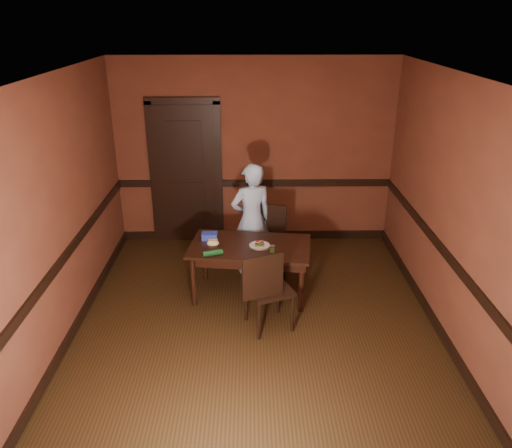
{
  "coord_description": "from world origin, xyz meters",
  "views": [
    {
      "loc": [
        -0.06,
        -4.77,
        3.24
      ],
      "look_at": [
        0.0,
        0.35,
        1.05
      ],
      "focal_mm": 35.0,
      "sensor_mm": 36.0,
      "label": 1
    }
  ],
  "objects_px": {
    "person": "(251,219)",
    "food_tub": "(209,236)",
    "chair_near": "(269,288)",
    "dining_table": "(250,270)",
    "sauce_jar": "(272,249)",
    "sandwich_plate": "(260,245)",
    "chair_far": "(275,243)",
    "cheese_saucer": "(213,242)"
  },
  "relations": [
    {
      "from": "food_tub",
      "to": "person",
      "type": "bearing_deg",
      "value": 38.77
    },
    {
      "from": "chair_far",
      "to": "chair_near",
      "type": "bearing_deg",
      "value": -78.91
    },
    {
      "from": "food_tub",
      "to": "sandwich_plate",
      "type": "bearing_deg",
      "value": -19.43
    },
    {
      "from": "sandwich_plate",
      "to": "chair_far",
      "type": "bearing_deg",
      "value": 68.36
    },
    {
      "from": "person",
      "to": "food_tub",
      "type": "relative_size",
      "value": 7.67
    },
    {
      "from": "dining_table",
      "to": "sandwich_plate",
      "type": "distance_m",
      "value": 0.37
    },
    {
      "from": "sauce_jar",
      "to": "cheese_saucer",
      "type": "bearing_deg",
      "value": 161.48
    },
    {
      "from": "dining_table",
      "to": "sauce_jar",
      "type": "distance_m",
      "value": 0.49
    },
    {
      "from": "dining_table",
      "to": "food_tub",
      "type": "distance_m",
      "value": 0.65
    },
    {
      "from": "chair_far",
      "to": "chair_near",
      "type": "xyz_separation_m",
      "value": [
        -0.12,
        -1.18,
        0.02
      ]
    },
    {
      "from": "chair_near",
      "to": "person",
      "type": "xyz_separation_m",
      "value": [
        -0.18,
        1.28,
        0.27
      ]
    },
    {
      "from": "sauce_jar",
      "to": "food_tub",
      "type": "bearing_deg",
      "value": 154.61
    },
    {
      "from": "dining_table",
      "to": "chair_far",
      "type": "relative_size",
      "value": 1.55
    },
    {
      "from": "dining_table",
      "to": "cheese_saucer",
      "type": "height_order",
      "value": "cheese_saucer"
    },
    {
      "from": "dining_table",
      "to": "sauce_jar",
      "type": "relative_size",
      "value": 18.62
    },
    {
      "from": "chair_near",
      "to": "food_tub",
      "type": "height_order",
      "value": "chair_near"
    },
    {
      "from": "cheese_saucer",
      "to": "food_tub",
      "type": "distance_m",
      "value": 0.13
    },
    {
      "from": "chair_near",
      "to": "sauce_jar",
      "type": "distance_m",
      "value": 0.55
    },
    {
      "from": "chair_far",
      "to": "person",
      "type": "height_order",
      "value": "person"
    },
    {
      "from": "chair_far",
      "to": "food_tub",
      "type": "height_order",
      "value": "chair_far"
    },
    {
      "from": "chair_near",
      "to": "food_tub",
      "type": "relative_size",
      "value": 4.92
    },
    {
      "from": "person",
      "to": "chair_far",
      "type": "bearing_deg",
      "value": 142.68
    },
    {
      "from": "chair_far",
      "to": "sandwich_plate",
      "type": "bearing_deg",
      "value": -94.8
    },
    {
      "from": "person",
      "to": "food_tub",
      "type": "bearing_deg",
      "value": 20.28
    },
    {
      "from": "sandwich_plate",
      "to": "sauce_jar",
      "type": "bearing_deg",
      "value": -45.98
    },
    {
      "from": "chair_near",
      "to": "chair_far",
      "type": "bearing_deg",
      "value": -116.8
    },
    {
      "from": "sandwich_plate",
      "to": "dining_table",
      "type": "bearing_deg",
      "value": 165.6
    },
    {
      "from": "sandwich_plate",
      "to": "food_tub",
      "type": "relative_size",
      "value": 1.25
    },
    {
      "from": "dining_table",
      "to": "chair_near",
      "type": "xyz_separation_m",
      "value": [
        0.2,
        -0.68,
        0.15
      ]
    },
    {
      "from": "sandwich_plate",
      "to": "cheese_saucer",
      "type": "height_order",
      "value": "sandwich_plate"
    },
    {
      "from": "sauce_jar",
      "to": "food_tub",
      "type": "height_order",
      "value": "food_tub"
    },
    {
      "from": "chair_near",
      "to": "sandwich_plate",
      "type": "distance_m",
      "value": 0.69
    },
    {
      "from": "chair_far",
      "to": "person",
      "type": "bearing_deg",
      "value": 178.62
    },
    {
      "from": "person",
      "to": "food_tub",
      "type": "xyz_separation_m",
      "value": [
        -0.51,
        -0.42,
        -0.04
      ]
    },
    {
      "from": "chair_near",
      "to": "cheese_saucer",
      "type": "relative_size",
      "value": 6.67
    },
    {
      "from": "food_tub",
      "to": "chair_far",
      "type": "bearing_deg",
      "value": 20.89
    },
    {
      "from": "chair_near",
      "to": "food_tub",
      "type": "distance_m",
      "value": 1.13
    },
    {
      "from": "cheese_saucer",
      "to": "sandwich_plate",
      "type": "bearing_deg",
      "value": -8.69
    },
    {
      "from": "chair_near",
      "to": "dining_table",
      "type": "bearing_deg",
      "value": -94.24
    },
    {
      "from": "chair_far",
      "to": "chair_near",
      "type": "height_order",
      "value": "chair_near"
    },
    {
      "from": "sandwich_plate",
      "to": "sauce_jar",
      "type": "relative_size",
      "value": 3.2
    },
    {
      "from": "chair_far",
      "to": "cheese_saucer",
      "type": "xyz_separation_m",
      "value": [
        -0.77,
        -0.44,
        0.23
      ]
    }
  ]
}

